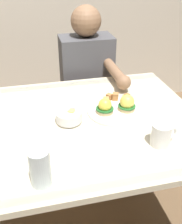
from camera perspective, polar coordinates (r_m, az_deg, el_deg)
The scene contains 8 objects.
ground_plane at distance 1.76m, azimuth -2.93°, elevation -22.68°, with size 6.00×6.00×0.00m, color brown.
dining_table at distance 1.30m, azimuth -3.68°, elevation -5.98°, with size 1.20×0.90×0.74m.
eggs_benedict_plate at distance 1.30m, azimuth 5.32°, elevation 0.92°, with size 0.27×0.27×0.09m.
fruit_bowl at distance 1.22m, azimuth -4.72°, elevation -0.86°, with size 0.12×0.12×0.06m.
coffee_mug at distance 1.10m, azimuth 14.78°, elevation -4.56°, with size 0.11×0.08×0.09m.
fork at distance 1.14m, azimuth -10.52°, elevation -5.62°, with size 0.02×0.16×0.00m.
water_glass_near at distance 0.92m, azimuth -10.71°, elevation -12.04°, with size 0.07×0.07×0.14m.
diner_person at distance 1.83m, azimuth -0.65°, elevation 6.48°, with size 0.34×0.54×1.14m.
Camera 1 is at (-0.16, -1.02, 1.42)m, focal length 42.99 mm.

